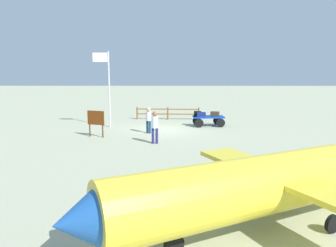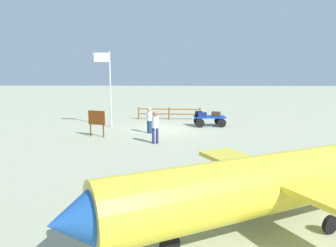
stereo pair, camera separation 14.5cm
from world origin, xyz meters
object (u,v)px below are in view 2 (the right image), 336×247
(suitcase_tan, at_px, (202,115))
(suitcase_dark, at_px, (199,114))
(worker_lead, at_px, (155,125))
(suitcase_navy, at_px, (216,114))
(luggage_cart, at_px, (209,119))
(signboard, at_px, (97,120))
(flagpole, at_px, (108,82))
(airplane_near, at_px, (267,183))
(worker_trailing, at_px, (149,118))

(suitcase_tan, relative_size, suitcase_dark, 1.12)
(worker_lead, bearing_deg, suitcase_navy, -125.48)
(suitcase_navy, xyz_separation_m, suitcase_dark, (1.17, -0.07, 0.01))
(luggage_cart, distance_m, signboard, 7.78)
(suitcase_navy, bearing_deg, luggage_cart, -7.78)
(luggage_cart, distance_m, flagpole, 7.23)
(suitcase_navy, height_order, flagpole, flagpole)
(suitcase_navy, bearing_deg, worker_lead, 54.52)
(suitcase_tan, bearing_deg, suitcase_navy, -163.86)
(airplane_near, relative_size, signboard, 6.21)
(worker_lead, distance_m, worker_trailing, 2.87)
(luggage_cart, xyz_separation_m, suitcase_navy, (-0.44, 0.06, 0.36))
(suitcase_dark, relative_size, signboard, 0.34)
(suitcase_dark, bearing_deg, luggage_cart, 179.09)
(flagpole, bearing_deg, airplane_near, 114.82)
(luggage_cart, bearing_deg, airplane_near, 89.25)
(suitcase_tan, xyz_separation_m, flagpole, (6.23, 0.11, 2.19))
(worker_trailing, distance_m, airplane_near, 12.60)
(airplane_near, bearing_deg, suitcase_dark, -87.88)
(luggage_cart, relative_size, worker_trailing, 1.35)
(airplane_near, relative_size, flagpole, 1.87)
(airplane_near, bearing_deg, suitcase_tan, -88.70)
(luggage_cart, relative_size, suitcase_tan, 3.67)
(worker_lead, xyz_separation_m, flagpole, (3.37, -4.96, 2.04))
(luggage_cart, relative_size, suitcase_navy, 3.28)
(luggage_cart, xyz_separation_m, flagpole, (6.75, 0.45, 2.55))
(worker_lead, height_order, airplane_near, airplane_near)
(suitcase_tan, distance_m, worker_trailing, 4.06)
(suitcase_dark, bearing_deg, flagpole, 4.36)
(flagpole, bearing_deg, suitcase_tan, -178.98)
(suitcase_tan, relative_size, airplane_near, 0.06)
(luggage_cart, xyz_separation_m, suitcase_dark, (0.73, -0.01, 0.37))
(suitcase_dark, bearing_deg, signboard, 31.68)
(suitcase_navy, distance_m, worker_trailing, 5.01)
(worker_trailing, bearing_deg, signboard, 21.52)
(worker_lead, bearing_deg, flagpole, -55.79)
(suitcase_dark, xyz_separation_m, signboard, (6.07, 3.75, 0.14))
(suitcase_dark, xyz_separation_m, airplane_near, (-0.54, 14.64, 0.29))
(flagpole, bearing_deg, signboard, 89.02)
(suitcase_navy, relative_size, flagpole, 0.13)
(suitcase_tan, height_order, signboard, signboard)
(suitcase_navy, height_order, suitcase_dark, suitcase_dark)
(suitcase_tan, distance_m, worker_lead, 5.83)
(suitcase_tan, height_order, flagpole, flagpole)
(luggage_cart, relative_size, flagpole, 0.43)
(suitcase_dark, distance_m, airplane_near, 14.65)
(signboard, bearing_deg, suitcase_tan, -151.61)
(suitcase_navy, distance_m, signboard, 8.12)
(suitcase_dark, bearing_deg, suitcase_tan, 122.19)
(worker_lead, xyz_separation_m, airplane_near, (-3.18, 9.22, 0.15))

